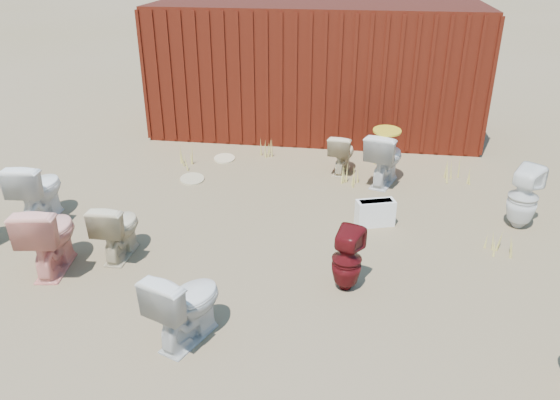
# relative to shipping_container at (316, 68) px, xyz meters

# --- Properties ---
(ground) EXTENTS (100.00, 100.00, 0.00)m
(ground) POSITION_rel_shipping_container_xyz_m (0.00, -5.20, -1.20)
(ground) COLOR brown
(ground) RESTS_ON ground
(shipping_container) EXTENTS (6.00, 2.40, 2.40)m
(shipping_container) POSITION_rel_shipping_container_xyz_m (0.00, 0.00, 0.00)
(shipping_container) COLOR #54170E
(shipping_container) RESTS_ON ground
(toilet_front_a) EXTENTS (0.54, 0.88, 0.86)m
(toilet_front_a) POSITION_rel_shipping_container_xyz_m (-3.24, -4.54, -0.77)
(toilet_front_a) COLOR white
(toilet_front_a) RESTS_ON ground
(toilet_front_pink) EXTENTS (0.60, 0.90, 0.85)m
(toilet_front_pink) POSITION_rel_shipping_container_xyz_m (-2.44, -5.65, -0.77)
(toilet_front_pink) COLOR #F79D8E
(toilet_front_pink) RESTS_ON ground
(toilet_front_c) EXTENTS (0.69, 0.88, 0.78)m
(toilet_front_c) POSITION_rel_shipping_container_xyz_m (-0.57, -6.60, -0.81)
(toilet_front_c) COLOR silver
(toilet_front_c) RESTS_ON ground
(toilet_front_maroon) EXTENTS (0.41, 0.41, 0.71)m
(toilet_front_maroon) POSITION_rel_shipping_container_xyz_m (0.86, -5.54, -0.85)
(toilet_front_maroon) COLOR #580F12
(toilet_front_maroon) RESTS_ON ground
(toilet_back_beige_left) EXTENTS (0.40, 0.71, 0.72)m
(toilet_back_beige_left) POSITION_rel_shipping_container_xyz_m (-1.82, -5.26, -0.84)
(toilet_back_beige_left) COLOR beige
(toilet_back_beige_left) RESTS_ON ground
(toilet_back_beige_right) EXTENTS (0.47, 0.69, 0.65)m
(toilet_back_beige_right) POSITION_rel_shipping_container_xyz_m (0.65, -2.23, -0.87)
(toilet_back_beige_right) COLOR beige
(toilet_back_beige_right) RESTS_ON ground
(toilet_back_yellowlid) EXTENTS (0.70, 0.92, 0.83)m
(toilet_back_yellowlid) POSITION_rel_shipping_container_xyz_m (1.31, -2.59, -0.78)
(toilet_back_yellowlid) COLOR silver
(toilet_back_yellowlid) RESTS_ON ground
(toilet_back_e) EXTENTS (0.54, 0.54, 0.84)m
(toilet_back_e) POSITION_rel_shipping_container_xyz_m (3.04, -3.78, -0.78)
(toilet_back_e) COLOR white
(toilet_back_e) RESTS_ON ground
(yellow_lid) EXTENTS (0.42, 0.53, 0.02)m
(yellow_lid) POSITION_rel_shipping_container_xyz_m (1.31, -2.59, -0.35)
(yellow_lid) COLOR gold
(yellow_lid) RESTS_ON toilet_back_yellowlid
(loose_tank) EXTENTS (0.54, 0.35, 0.35)m
(loose_tank) POSITION_rel_shipping_container_xyz_m (1.18, -4.02, -1.02)
(loose_tank) COLOR white
(loose_tank) RESTS_ON ground
(loose_lid_near) EXTENTS (0.52, 0.59, 0.02)m
(loose_lid_near) POSITION_rel_shipping_container_xyz_m (-1.66, -2.91, -1.19)
(loose_lid_near) COLOR #BBB187
(loose_lid_near) RESTS_ON ground
(loose_lid_far) EXTENTS (0.45, 0.54, 0.02)m
(loose_lid_far) POSITION_rel_shipping_container_xyz_m (-1.37, -1.96, -1.19)
(loose_lid_far) COLOR beige
(loose_lid_far) RESTS_ON ground
(weed_clump_a) EXTENTS (0.36, 0.36, 0.32)m
(weed_clump_a) POSITION_rel_shipping_container_xyz_m (-2.00, -2.38, -1.04)
(weed_clump_a) COLOR #BBAB4A
(weed_clump_a) RESTS_ON ground
(weed_clump_b) EXTENTS (0.32, 0.32, 0.27)m
(weed_clump_b) POSITION_rel_shipping_container_xyz_m (0.76, -2.72, -1.07)
(weed_clump_b) COLOR #BBAB4A
(weed_clump_b) RESTS_ON ground
(weed_clump_c) EXTENTS (0.36, 0.36, 0.31)m
(weed_clump_c) POSITION_rel_shipping_container_xyz_m (2.45, -2.35, -1.04)
(weed_clump_c) COLOR #BBAB4A
(weed_clump_c) RESTS_ON ground
(weed_clump_d) EXTENTS (0.30, 0.30, 0.30)m
(weed_clump_d) POSITION_rel_shipping_container_xyz_m (-0.71, -1.70, -1.05)
(weed_clump_d) COLOR #BBAB4A
(weed_clump_d) RESTS_ON ground
(weed_clump_e) EXTENTS (0.34, 0.34, 0.28)m
(weed_clump_e) POSITION_rel_shipping_container_xyz_m (1.32, -1.70, -1.06)
(weed_clump_e) COLOR #BBAB4A
(weed_clump_e) RESTS_ON ground
(weed_clump_f) EXTENTS (0.28, 0.28, 0.25)m
(weed_clump_f) POSITION_rel_shipping_container_xyz_m (2.65, -4.52, -1.08)
(weed_clump_f) COLOR #BBAB4A
(weed_clump_f) RESTS_ON ground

